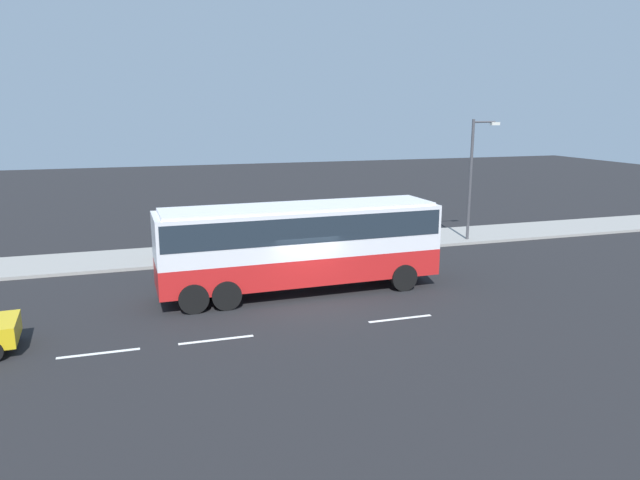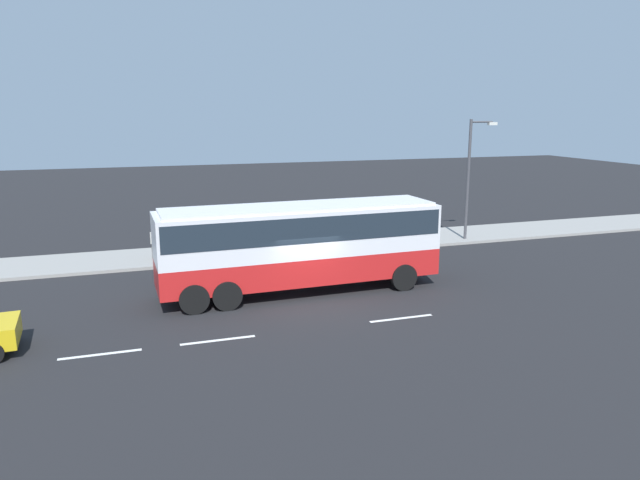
{
  "view_description": "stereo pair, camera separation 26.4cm",
  "coord_description": "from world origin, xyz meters",
  "px_view_note": "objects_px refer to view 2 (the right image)",
  "views": [
    {
      "loc": [
        -6.16,
        -20.83,
        7.21
      ],
      "look_at": [
        0.83,
        1.11,
        2.13
      ],
      "focal_mm": 33.07,
      "sensor_mm": 36.0,
      "label": 1
    },
    {
      "loc": [
        -6.42,
        -20.75,
        7.21
      ],
      "look_at": [
        0.83,
        1.11,
        2.13
      ],
      "focal_mm": 33.07,
      "sensor_mm": 36.0,
      "label": 2
    }
  ],
  "objects_px": {
    "coach_bus": "(300,239)",
    "pedestrian_near_curb": "(207,243)",
    "pedestrian_at_crossing": "(154,241)",
    "street_lamp": "(471,171)"
  },
  "relations": [
    {
      "from": "coach_bus",
      "to": "pedestrian_near_curb",
      "type": "height_order",
      "value": "coach_bus"
    },
    {
      "from": "coach_bus",
      "to": "pedestrian_near_curb",
      "type": "distance_m",
      "value": 6.61
    },
    {
      "from": "pedestrian_near_curb",
      "to": "pedestrian_at_crossing",
      "type": "bearing_deg",
      "value": 161.31
    },
    {
      "from": "pedestrian_near_curb",
      "to": "pedestrian_at_crossing",
      "type": "height_order",
      "value": "pedestrian_near_curb"
    },
    {
      "from": "street_lamp",
      "to": "pedestrian_at_crossing",
      "type": "bearing_deg",
      "value": 177.3
    },
    {
      "from": "pedestrian_near_curb",
      "to": "pedestrian_at_crossing",
      "type": "distance_m",
      "value": 2.66
    },
    {
      "from": "pedestrian_at_crossing",
      "to": "street_lamp",
      "type": "xyz_separation_m",
      "value": [
        16.99,
        -0.8,
        2.94
      ]
    },
    {
      "from": "coach_bus",
      "to": "pedestrian_at_crossing",
      "type": "bearing_deg",
      "value": 126.3
    },
    {
      "from": "pedestrian_near_curb",
      "to": "street_lamp",
      "type": "relative_size",
      "value": 0.23
    },
    {
      "from": "coach_bus",
      "to": "pedestrian_near_curb",
      "type": "xyz_separation_m",
      "value": [
        -2.94,
        5.79,
        -1.19
      ]
    }
  ]
}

